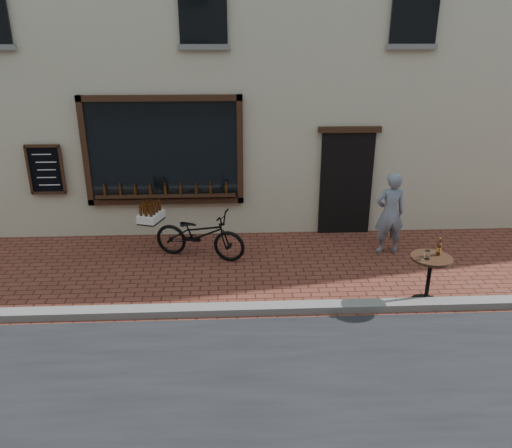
{
  "coord_description": "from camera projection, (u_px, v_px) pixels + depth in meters",
  "views": [
    {
      "loc": [
        -0.5,
        -6.61,
        4.14
      ],
      "look_at": [
        -0.12,
        1.2,
        1.1
      ],
      "focal_mm": 35.0,
      "sensor_mm": 36.0,
      "label": 1
    }
  ],
  "objects": [
    {
      "name": "kerb",
      "position": [
        267.0,
        308.0,
        7.84
      ],
      "size": [
        90.0,
        0.25,
        0.12
      ],
      "primitive_type": "cube",
      "color": "slate",
      "rests_on": "ground"
    },
    {
      "name": "pedestrian",
      "position": [
        390.0,
        213.0,
        9.7
      ],
      "size": [
        0.63,
        0.44,
        1.64
      ],
      "primitive_type": "imported",
      "rotation": [
        0.0,
        0.0,
        3.22
      ],
      "color": "slate",
      "rests_on": "ground"
    },
    {
      "name": "cargo_bicycle",
      "position": [
        198.0,
        234.0,
        9.59
      ],
      "size": [
        2.17,
        1.21,
        1.02
      ],
      "rotation": [
        0.0,
        0.0,
        1.25
      ],
      "color": "black",
      "rests_on": "ground"
    },
    {
      "name": "bistro_table",
      "position": [
        430.0,
        270.0,
        7.91
      ],
      "size": [
        0.64,
        0.64,
        1.1
      ],
      "color": "black",
      "rests_on": "ground"
    },
    {
      "name": "ground",
      "position": [
        268.0,
        319.0,
        7.68
      ],
      "size": [
        90.0,
        90.0,
        0.0
      ],
      "primitive_type": "plane",
      "color": "brown",
      "rests_on": "ground"
    }
  ]
}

